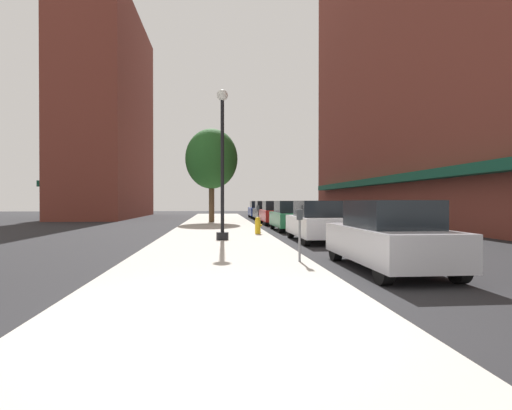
{
  "coord_description": "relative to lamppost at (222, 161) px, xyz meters",
  "views": [
    {
      "loc": [
        -0.0,
        -5.16,
        1.64
      ],
      "look_at": [
        1.87,
        14.48,
        1.45
      ],
      "focal_mm": 28.23,
      "sensor_mm": 36.0,
      "label": 1
    }
  ],
  "objects": [
    {
      "name": "car_blue",
      "position": [
        3.82,
        23.45,
        -2.39
      ],
      "size": [
        1.8,
        4.3,
        1.66
      ],
      "rotation": [
        0.0,
        0.0,
        -0.02
      ],
      "color": "black",
      "rests_on": "ground"
    },
    {
      "name": "building_far_background",
      "position": [
        -11.19,
        26.31,
        7.08
      ],
      "size": [
        6.8,
        18.0,
        20.62
      ],
      "color": "brown",
      "rests_on": "ground"
    },
    {
      "name": "ground_plane",
      "position": [
        3.82,
        7.31,
        -3.2
      ],
      "size": [
        90.0,
        90.0,
        0.0
      ],
      "primitive_type": "plane",
      "color": "#232326"
    },
    {
      "name": "sidewalk_slab",
      "position": [
        -0.18,
        8.31,
        -3.14
      ],
      "size": [
        4.8,
        50.0,
        0.12
      ],
      "primitive_type": "cube",
      "color": "#B7B2A8",
      "rests_on": "ground"
    },
    {
      "name": "tree_near",
      "position": [
        -0.63,
        13.85,
        1.53
      ],
      "size": [
        3.82,
        3.82,
        6.83
      ],
      "color": "#4C3823",
      "rests_on": "sidewalk_slab"
    },
    {
      "name": "building_right_brick",
      "position": [
        14.81,
        11.31,
        11.53
      ],
      "size": [
        6.8,
        40.0,
        29.51
      ],
      "color": "brown",
      "rests_on": "ground"
    },
    {
      "name": "fire_hydrant",
      "position": [
        1.67,
        2.75,
        -2.68
      ],
      "size": [
        0.33,
        0.26,
        0.79
      ],
      "color": "gold",
      "rests_on": "sidewalk_slab"
    },
    {
      "name": "car_black",
      "position": [
        3.82,
        17.81,
        -2.39
      ],
      "size": [
        1.8,
        4.3,
        1.66
      ],
      "rotation": [
        0.0,
        0.0,
        0.01
      ],
      "color": "black",
      "rests_on": "ground"
    },
    {
      "name": "car_green",
      "position": [
        3.82,
        6.06,
        -2.39
      ],
      "size": [
        1.8,
        4.3,
        1.66
      ],
      "rotation": [
        0.0,
        0.0,
        -0.01
      ],
      "color": "black",
      "rests_on": "ground"
    },
    {
      "name": "car_silver",
      "position": [
        3.82,
        -6.73,
        -2.39
      ],
      "size": [
        1.8,
        4.3,
        1.66
      ],
      "rotation": [
        0.0,
        0.0,
        0.04
      ],
      "color": "black",
      "rests_on": "ground"
    },
    {
      "name": "car_white",
      "position": [
        3.82,
        0.12,
        -2.39
      ],
      "size": [
        1.8,
        4.3,
        1.66
      ],
      "rotation": [
        0.0,
        0.0,
        0.02
      ],
      "color": "black",
      "rests_on": "ground"
    },
    {
      "name": "parking_meter_near",
      "position": [
        1.87,
        4.68,
        -2.25
      ],
      "size": [
        0.14,
        0.09,
        1.31
      ],
      "color": "slate",
      "rests_on": "sidewalk_slab"
    },
    {
      "name": "parking_meter_far",
      "position": [
        1.87,
        -5.91,
        -2.25
      ],
      "size": [
        0.14,
        0.09,
        1.31
      ],
      "color": "slate",
      "rests_on": "sidewalk_slab"
    },
    {
      "name": "car_red",
      "position": [
        3.82,
        12.17,
        -2.39
      ],
      "size": [
        1.8,
        4.3,
        1.66
      ],
      "rotation": [
        0.0,
        0.0,
        0.0
      ],
      "color": "black",
      "rests_on": "ground"
    },
    {
      "name": "lamppost",
      "position": [
        0.0,
        0.0,
        0.0
      ],
      "size": [
        0.48,
        0.48,
        5.9
      ],
      "color": "black",
      "rests_on": "sidewalk_slab"
    }
  ]
}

